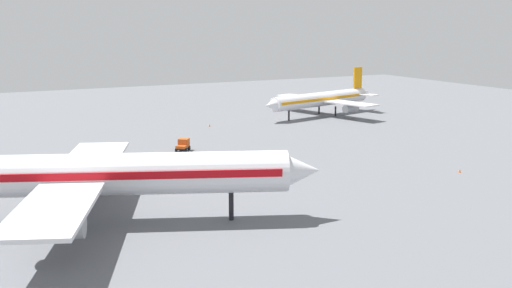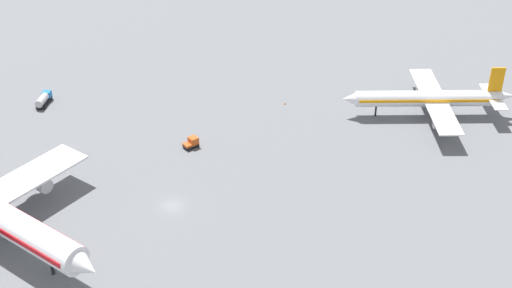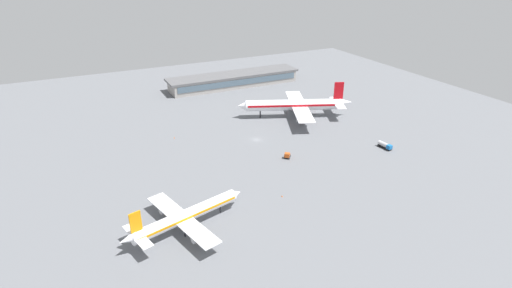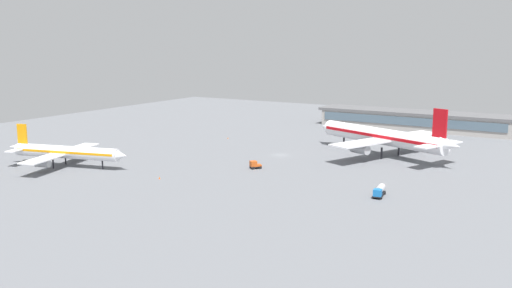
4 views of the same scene
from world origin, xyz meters
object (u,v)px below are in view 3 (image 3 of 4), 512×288
airplane_at_gate (296,105)px  airplane_taxiing (185,216)px  baggage_tug (287,155)px  fuel_truck (385,145)px  safety_cone_near_gate (282,196)px  safety_cone_mid_apron (174,138)px

airplane_at_gate → airplane_taxiing: airplane_at_gate is taller
airplane_taxiing → baggage_tug: bearing=13.7°
fuel_truck → baggage_tug: (40.72, -10.02, -0.23)m
airplane_taxiing → baggage_tug: size_ratio=10.57×
airplane_at_gate → fuel_truck: (-14.58, 47.31, -4.90)m
fuel_truck → safety_cone_near_gate: 58.10m
fuel_truck → safety_cone_mid_apron: bearing=-130.0°
airplane_taxiing → airplane_at_gate: bearing=25.7°
baggage_tug → safety_cone_mid_apron: 51.62m
safety_cone_near_gate → fuel_truck: bearing=-166.3°
baggage_tug → safety_cone_mid_apron: size_ratio=6.24×
airplane_at_gate → safety_cone_mid_apron: size_ratio=90.28×
airplane_at_gate → safety_cone_near_gate: bearing=77.9°
safety_cone_mid_apron → airplane_taxiing: bearing=77.3°
airplane_at_gate → baggage_tug: 45.84m
airplane_taxiing → safety_cone_mid_apron: bearing=62.8°
baggage_tug → safety_cone_near_gate: size_ratio=6.24×
airplane_at_gate → safety_cone_near_gate: airplane_at_gate is taller
baggage_tug → airplane_at_gate: bearing=-175.7°
airplane_taxiing → fuel_truck: airplane_taxiing is taller
baggage_tug → safety_cone_near_gate: bearing=5.9°
fuel_truck → baggage_tug: fuel_truck is taller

